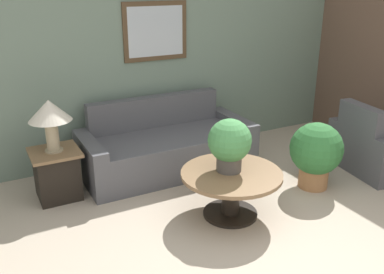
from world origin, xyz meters
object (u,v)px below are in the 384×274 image
Objects in this scene: armchair at (379,147)px; coffee_table at (231,184)px; table_lamp at (50,114)px; side_table at (57,174)px; potted_plant_on_table at (230,143)px; potted_plant_floor at (316,152)px; couch_main at (166,148)px.

armchair is 1.11× the size of coffee_table.
armchair is 4.09m from table_lamp.
side_table is 2.00m from potted_plant_on_table.
table_lamp is (-3.86, 1.17, 0.70)m from armchair.
coffee_table is 1.31× the size of potted_plant_floor.
armchair reaches higher than side_table.
armchair is 1.12m from potted_plant_floor.
potted_plant_floor is at bearing 1.54° from potted_plant_on_table.
coffee_table is at bearing -85.47° from couch_main.
couch_main is 1.88× the size of armchair.
potted_plant_floor is (-1.11, -0.00, 0.15)m from armchair.
coffee_table is 1.79× the size of table_lamp.
table_lamp reaches higher than armchair.
side_table is at bearing -175.23° from couch_main.
side_table is at bearing 140.50° from coffee_table.
potted_plant_floor is at bearing -43.86° from couch_main.
potted_plant_on_table reaches higher than side_table.
couch_main is 1.42m from side_table.
potted_plant_on_table is (-0.00, 0.05, 0.44)m from coffee_table.
potted_plant_on_table reaches higher than armchair.
side_table is 0.97× the size of table_lamp.
couch_main is at bearing 4.77° from side_table.
potted_plant_floor reaches higher than coffee_table.
armchair is 2.39m from potted_plant_on_table.
couch_main reaches higher than potted_plant_floor.
armchair is at bearing 0.18° from potted_plant_floor.
coffee_table is at bearing -88.00° from potted_plant_on_table.
coffee_table is 1.24m from potted_plant_floor.
armchair reaches higher than coffee_table.
couch_main reaches higher than side_table.
potted_plant_on_table is (1.52, -1.20, 0.51)m from side_table.
coffee_table is at bearing -39.50° from side_table.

